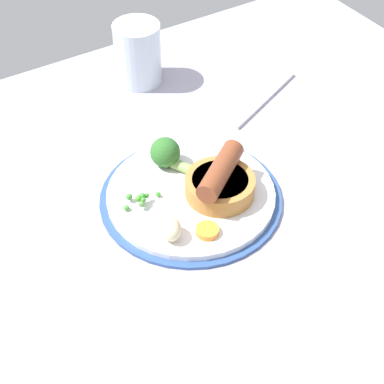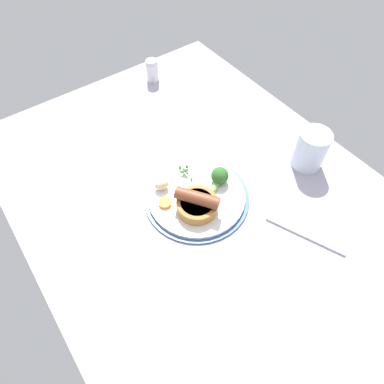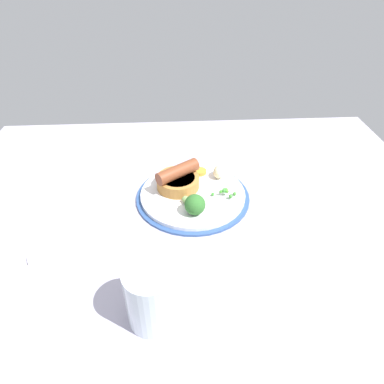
% 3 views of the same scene
% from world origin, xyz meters
% --- Properties ---
extents(dining_table, '(1.10, 0.80, 0.03)m').
position_xyz_m(dining_table, '(0.00, 0.00, 0.01)').
color(dining_table, '#9E99AD').
rests_on(dining_table, ground).
extents(dinner_plate, '(0.25, 0.25, 0.01)m').
position_xyz_m(dinner_plate, '(0.00, 0.02, 0.04)').
color(dinner_plate, '#2D4C84').
rests_on(dinner_plate, dining_table).
extents(sausage_pudding, '(0.10, 0.09, 0.06)m').
position_xyz_m(sausage_pudding, '(-0.03, 0.04, 0.06)').
color(sausage_pudding, '#AD7538').
rests_on(sausage_pudding, dinner_plate).
extents(pea_pile, '(0.06, 0.03, 0.02)m').
position_xyz_m(pea_pile, '(0.07, -0.00, 0.05)').
color(pea_pile, '#3A8531').
rests_on(pea_pile, dinner_plate).
extents(broccoli_floret_near, '(0.05, 0.06, 0.04)m').
position_xyz_m(broccoli_floret_near, '(-0.00, -0.05, 0.06)').
color(broccoli_floret_near, '#2D6628').
rests_on(broccoli_floret_near, dinner_plate).
extents(potato_chunk_0, '(0.04, 0.04, 0.03)m').
position_xyz_m(potato_chunk_0, '(0.06, 0.07, 0.06)').
color(potato_chunk_0, beige).
rests_on(potato_chunk_0, dinner_plate).
extents(carrot_slice_0, '(0.04, 0.04, 0.01)m').
position_xyz_m(carrot_slice_0, '(0.02, 0.09, 0.05)').
color(carrot_slice_0, orange).
rests_on(carrot_slice_0, dinner_plate).
extents(fork, '(0.17, 0.09, 0.01)m').
position_xyz_m(fork, '(-0.22, -0.12, 0.03)').
color(fork, silver).
rests_on(fork, dining_table).
extents(drinking_glass, '(0.08, 0.08, 0.10)m').
position_xyz_m(drinking_glass, '(-0.08, -0.28, 0.08)').
color(drinking_glass, silver).
rests_on(drinking_glass, dining_table).
extents(salt_shaker, '(0.04, 0.04, 0.07)m').
position_xyz_m(salt_shaker, '(0.45, -0.15, 0.06)').
color(salt_shaker, silver).
rests_on(salt_shaker, dining_table).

